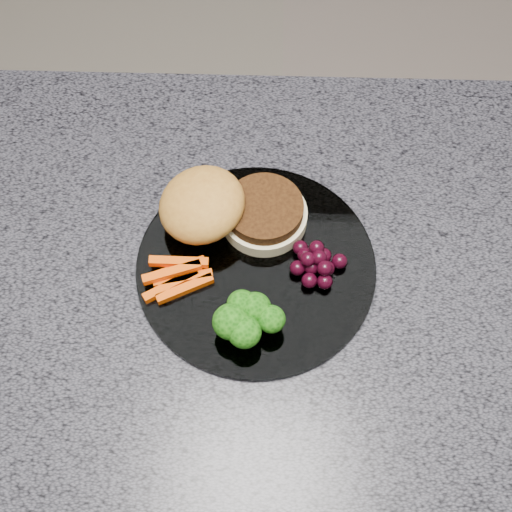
{
  "coord_description": "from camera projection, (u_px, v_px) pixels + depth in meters",
  "views": [
    {
      "loc": [
        -0.04,
        -0.34,
        1.58
      ],
      "look_at": [
        -0.05,
        0.02,
        0.93
      ],
      "focal_mm": 50.0,
      "sensor_mm": 36.0,
      "label": 1
    }
  ],
  "objects": [
    {
      "name": "grape_bunch",
      "position": [
        316.0,
        263.0,
        0.76
      ],
      "size": [
        0.06,
        0.06,
        0.03
      ],
      "rotation": [
        0.0,
        0.0,
        -0.27
      ],
      "color": "black",
      "rests_on": "plate"
    },
    {
      "name": "carrot_sticks",
      "position": [
        178.0,
        276.0,
        0.76
      ],
      "size": [
        0.08,
        0.06,
        0.02
      ],
      "rotation": [
        0.0,
        0.0,
        0.08
      ],
      "color": "#EB4D03",
      "rests_on": "plate"
    },
    {
      "name": "burger",
      "position": [
        224.0,
        210.0,
        0.78
      ],
      "size": [
        0.18,
        0.11,
        0.05
      ],
      "rotation": [
        0.0,
        0.0,
        0.15
      ],
      "color": "beige",
      "rests_on": "plate"
    },
    {
      "name": "countertop",
      "position": [
        298.0,
        294.0,
        0.78
      ],
      "size": [
        1.2,
        0.6,
        0.04
      ],
      "primitive_type": "cube",
      "color": "#44444D",
      "rests_on": "island_cabinet"
    },
    {
      "name": "broccoli",
      "position": [
        246.0,
        318.0,
        0.71
      ],
      "size": [
        0.07,
        0.06,
        0.04
      ],
      "rotation": [
        0.0,
        0.0,
        0.41
      ],
      "color": "olive",
      "rests_on": "plate"
    },
    {
      "name": "island_cabinet",
      "position": [
        284.0,
        413.0,
        1.18
      ],
      "size": [
        1.2,
        0.6,
        0.86
      ],
      "primitive_type": "cube",
      "color": "brown",
      "rests_on": "ground"
    },
    {
      "name": "plate",
      "position": [
        256.0,
        266.0,
        0.77
      ],
      "size": [
        0.26,
        0.26,
        0.01
      ],
      "primitive_type": "cylinder",
      "color": "white",
      "rests_on": "countertop"
    }
  ]
}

